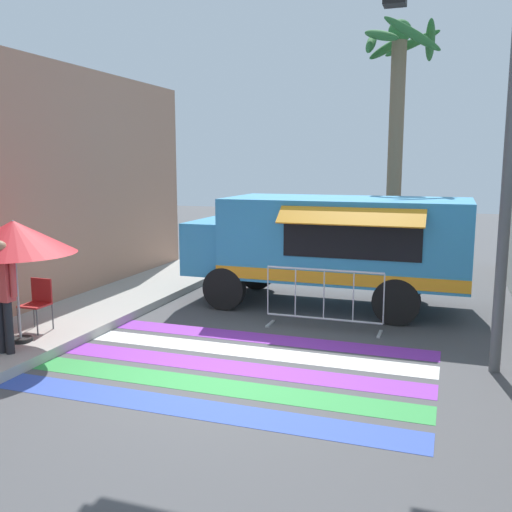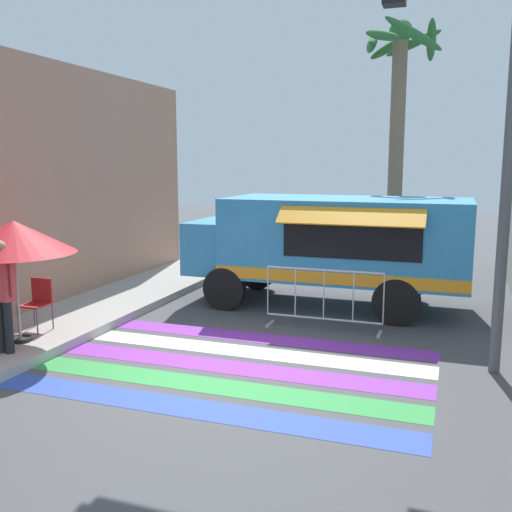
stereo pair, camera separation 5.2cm
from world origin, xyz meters
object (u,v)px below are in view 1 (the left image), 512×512
object	(u,v)px
barricade_front	(324,299)
folding_chair	(38,299)
traffic_signal_pole	(445,55)
patio_umbrella	(14,238)
palm_tree	(397,109)
food_truck	(325,241)
vendor_person	(2,289)

from	to	relation	value
barricade_front	folding_chair	bearing A→B (deg)	-154.78
traffic_signal_pole	patio_umbrella	bearing A→B (deg)	-166.66
folding_chair	barricade_front	size ratio (longest dim) A/B	0.41
patio_umbrella	palm_tree	bearing A→B (deg)	59.50
barricade_front	patio_umbrella	bearing A→B (deg)	-147.52
traffic_signal_pole	barricade_front	size ratio (longest dim) A/B	3.07
food_truck	barricade_front	xyz separation A→B (m)	(0.39, -1.81, -0.85)
traffic_signal_pole	barricade_front	world-z (taller)	traffic_signal_pole
patio_umbrella	folding_chair	bearing A→B (deg)	104.06
folding_chair	barricade_front	bearing A→B (deg)	41.82
folding_chair	barricade_front	world-z (taller)	barricade_front
traffic_signal_pole	vendor_person	world-z (taller)	traffic_signal_pole
traffic_signal_pole	vendor_person	bearing A→B (deg)	-161.61
food_truck	traffic_signal_pole	world-z (taller)	traffic_signal_pole
folding_chair	palm_tree	xyz separation A→B (m)	(5.24, 7.95, 3.77)
vendor_person	barricade_front	world-z (taller)	vendor_person
vendor_person	barricade_front	xyz separation A→B (m)	(4.23, 3.36, -0.59)
food_truck	traffic_signal_pole	xyz separation A→B (m)	(2.33, -3.12, 3.13)
food_truck	palm_tree	distance (m)	5.12
folding_chair	vendor_person	size ratio (longest dim) A/B	0.51
patio_umbrella	vendor_person	distance (m)	0.92
food_truck	folding_chair	world-z (taller)	food_truck
food_truck	palm_tree	bearing A→B (deg)	75.47
food_truck	barricade_front	size ratio (longest dim) A/B	2.68
patio_umbrella	vendor_person	world-z (taller)	patio_umbrella
vendor_person	palm_tree	xyz separation A→B (m)	(4.87, 9.15, 3.31)
palm_tree	vendor_person	bearing A→B (deg)	-118.01
food_truck	palm_tree	world-z (taller)	palm_tree
barricade_front	palm_tree	size ratio (longest dim) A/B	0.33
patio_umbrella	traffic_signal_pole	bearing A→B (deg)	13.34
traffic_signal_pole	palm_tree	distance (m)	7.22
folding_chair	patio_umbrella	bearing A→B (deg)	-59.33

